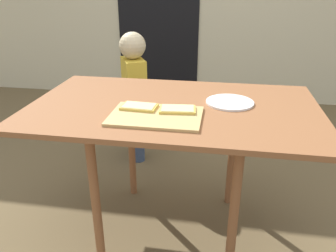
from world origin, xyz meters
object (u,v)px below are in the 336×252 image
object	(u,v)px
child_left	(134,88)
pizza_slice_far_left	(139,107)
pizza_slice_far_right	(178,109)
plate_white_right	(230,102)
dining_table	(173,119)
cutting_board	(156,116)

from	to	relation	value
child_left	pizza_slice_far_left	bearing A→B (deg)	-73.42
pizza_slice_far_right	plate_white_right	bearing A→B (deg)	36.40
dining_table	plate_white_right	distance (m)	0.29
dining_table	pizza_slice_far_left	size ratio (longest dim) A/B	8.29
pizza_slice_far_left	child_left	distance (m)	0.96
cutting_board	pizza_slice_far_left	size ratio (longest dim) A/B	2.40
dining_table	pizza_slice_far_right	xyz separation A→B (m)	(0.03, -0.10, 0.09)
child_left	cutting_board	bearing A→B (deg)	-69.63
pizza_slice_far_left	plate_white_right	xyz separation A→B (m)	(0.41, 0.17, -0.01)
dining_table	cutting_board	world-z (taller)	cutting_board
dining_table	child_left	xyz separation A→B (m)	(-0.41, 0.80, -0.11)
dining_table	pizza_slice_far_left	bearing A→B (deg)	-145.50
pizza_slice_far_right	child_left	size ratio (longest dim) A/B	0.17
pizza_slice_far_left	pizza_slice_far_right	bearing A→B (deg)	-1.37
dining_table	pizza_slice_far_right	world-z (taller)	pizza_slice_far_right
cutting_board	pizza_slice_far_left	distance (m)	0.11
pizza_slice_far_right	pizza_slice_far_left	bearing A→B (deg)	178.63
dining_table	cutting_board	bearing A→B (deg)	-107.75
pizza_slice_far_left	plate_white_right	distance (m)	0.44
pizza_slice_far_right	plate_white_right	size ratio (longest dim) A/B	0.73
cutting_board	plate_white_right	world-z (taller)	cutting_board
dining_table	pizza_slice_far_left	xyz separation A→B (m)	(-0.14, -0.10, 0.09)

